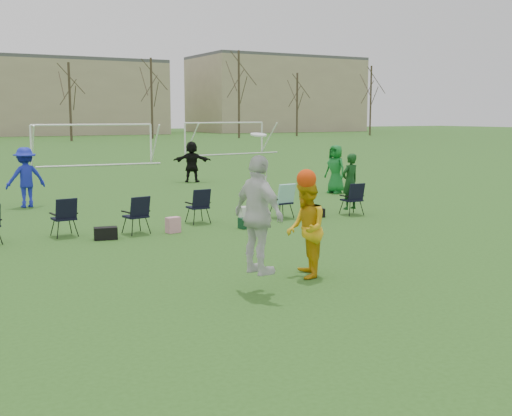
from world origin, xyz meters
TOP-DOWN VIEW (x-y plane):
  - ground at (0.00, 0.00)m, footprint 260.00×260.00m
  - fielder_blue at (-2.90, 14.16)m, footprint 1.35×0.89m
  - fielder_green_far at (8.21, 12.44)m, footprint 0.78×1.02m
  - fielder_black at (4.99, 18.91)m, footprint 1.76×1.27m
  - center_contest at (-0.59, 1.81)m, footprint 2.13×1.71m
  - sideline_setup at (1.00, 8.11)m, footprint 10.88×1.95m
  - goal_mid at (4.00, 32.00)m, footprint 7.40×0.63m
  - goal_right at (16.00, 38.00)m, footprint 7.35×1.14m

SIDE VIEW (x-z plane):
  - ground at x=0.00m, z-range 0.00..0.00m
  - sideline_setup at x=1.00m, z-range -0.39..1.46m
  - fielder_black at x=4.99m, z-range 0.00..1.84m
  - fielder_green_far at x=8.21m, z-range 0.00..1.86m
  - fielder_blue at x=-2.90m, z-range 0.00..1.96m
  - center_contest at x=-0.59m, z-range -0.21..2.49m
  - goal_mid at x=4.00m, z-range 0.69..3.15m
  - goal_right at x=16.00m, z-range 0.69..3.15m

